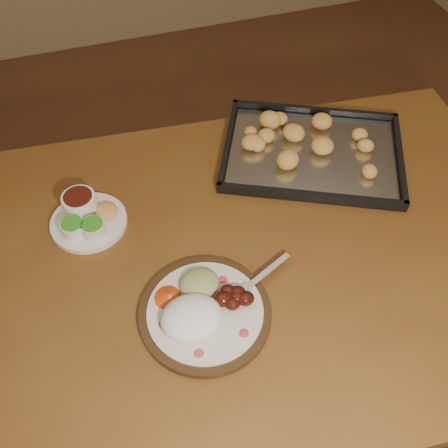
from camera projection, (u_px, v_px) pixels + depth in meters
name	position (u px, v px, depth m)	size (l,w,h in m)	color
ground	(236.00, 326.00, 1.79)	(4.00, 4.00, 0.00)	brown
dining_table	(213.00, 284.00, 1.14)	(1.57, 1.02, 0.75)	brown
dinner_plate	(202.00, 310.00, 0.96)	(0.34, 0.26, 0.06)	#321E0E
condiment_saucer	(86.00, 217.00, 1.11)	(0.17, 0.17, 0.06)	silver
baking_tray	(312.00, 151.00, 1.25)	(0.54, 0.48, 0.05)	black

